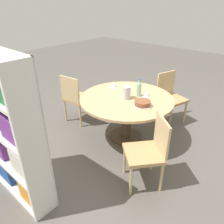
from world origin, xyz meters
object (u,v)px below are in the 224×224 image
at_px(chair_a, 170,96).
at_px(coffee_pot, 126,92).
at_px(chair_b, 76,97).
at_px(cake_main, 142,103).
at_px(cup_a, 147,95).
at_px(chair_c, 149,150).
at_px(bookshelf, 10,130).
at_px(water_bottle, 139,89).
at_px(cup_b, 114,86).

relative_size(chair_a, coffee_pot, 3.90).
bearing_deg(chair_b, cake_main, 177.79).
bearing_deg(cake_main, chair_a, -84.91).
distance_m(coffee_pot, cup_a, 0.33).
xyz_separation_m(chair_b, chair_c, (-1.77, 0.43, 0.00)).
relative_size(chair_c, bookshelf, 0.53).
bearing_deg(cake_main, coffee_pot, -9.20).
xyz_separation_m(chair_b, cake_main, (-1.31, -0.09, 0.26)).
relative_size(chair_c, cake_main, 3.50).
relative_size(water_bottle, cake_main, 1.06).
xyz_separation_m(cake_main, cup_b, (0.74, -0.26, -0.01)).
height_order(chair_a, chair_b, same).
bearing_deg(cup_a, chair_b, 19.04).
bearing_deg(chair_a, coffee_pot, -175.70).
distance_m(chair_a, chair_c, 1.66).
bearing_deg(cup_b, cup_a, -175.10).
relative_size(chair_b, cup_a, 6.69).
bearing_deg(cup_a, cup_b, 4.90).
height_order(chair_a, water_bottle, water_bottle).
bearing_deg(bookshelf, water_bottle, 79.28).
bearing_deg(cake_main, water_bottle, -46.30).
distance_m(chair_c, cup_a, 1.06).
bearing_deg(chair_c, water_bottle, 172.83).
relative_size(chair_c, coffee_pot, 3.90).
relative_size(water_bottle, cup_a, 2.03).
height_order(chair_a, chair_c, same).
xyz_separation_m(coffee_pot, cup_b, (0.42, -0.21, -0.08)).
height_order(water_bottle, cake_main, water_bottle).
height_order(chair_b, coffee_pot, coffee_pot).
xyz_separation_m(chair_c, cup_a, (0.59, -0.84, 0.25)).
distance_m(bookshelf, cake_main, 1.69).
distance_m(water_bottle, cake_main, 0.35).
xyz_separation_m(chair_a, chair_b, (1.22, 1.13, 0.00)).
relative_size(bookshelf, cup_b, 12.51).
xyz_separation_m(coffee_pot, water_bottle, (-0.09, -0.20, 0.01)).
bearing_deg(cup_a, bookshelf, 76.69).
bearing_deg(cake_main, cup_b, -19.30).
distance_m(chair_b, cup_a, 1.27).
distance_m(coffee_pot, cake_main, 0.34).
height_order(cake_main, cup_b, cake_main).
bearing_deg(cup_a, chair_a, -93.33).
bearing_deg(chair_c, chair_a, 150.20).
relative_size(cake_main, cup_b, 1.91).
height_order(bookshelf, coffee_pot, bookshelf).
xyz_separation_m(water_bottle, cup_b, (0.51, -0.01, -0.09)).
bearing_deg(coffee_pot, cake_main, 170.80).
bearing_deg(chair_b, coffee_pot, -177.87).
relative_size(chair_b, bookshelf, 0.53).
xyz_separation_m(chair_c, coffee_pot, (0.78, -0.58, 0.33)).
relative_size(chair_a, water_bottle, 3.29).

